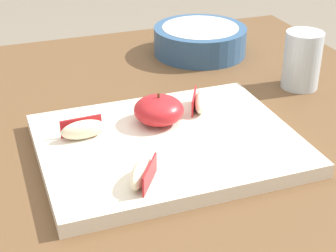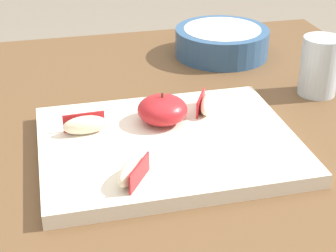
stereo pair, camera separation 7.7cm
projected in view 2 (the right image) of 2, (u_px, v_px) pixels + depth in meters
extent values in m
cube|color=brown|center=(107.00, 133.00, 0.87)|extent=(1.13, 0.90, 0.03)
cube|color=brown|center=(276.00, 165.00, 1.48)|extent=(0.06, 0.06, 0.73)
cube|color=beige|center=(168.00, 144.00, 0.78)|extent=(0.37, 0.29, 0.02)
ellipsoid|color=#B21E23|center=(162.00, 110.00, 0.81)|extent=(0.08, 0.08, 0.04)
cylinder|color=#4C3319|center=(162.00, 96.00, 0.80)|extent=(0.00, 0.00, 0.01)
ellipsoid|color=beige|center=(131.00, 171.00, 0.68)|extent=(0.05, 0.07, 0.03)
cube|color=#B21E23|center=(139.00, 173.00, 0.67)|extent=(0.04, 0.05, 0.03)
ellipsoid|color=beige|center=(85.00, 125.00, 0.78)|extent=(0.07, 0.02, 0.03)
cube|color=#B21E23|center=(84.00, 121.00, 0.79)|extent=(0.06, 0.01, 0.03)
ellipsoid|color=beige|center=(208.00, 103.00, 0.85)|extent=(0.05, 0.07, 0.03)
cube|color=#B21E23|center=(201.00, 102.00, 0.85)|extent=(0.03, 0.06, 0.03)
cylinder|color=#2D517A|center=(222.00, 42.00, 1.12)|extent=(0.20, 0.20, 0.06)
cylinder|color=white|center=(222.00, 39.00, 1.12)|extent=(0.16, 0.16, 0.05)
cylinder|color=silver|center=(320.00, 66.00, 0.94)|extent=(0.07, 0.07, 0.10)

